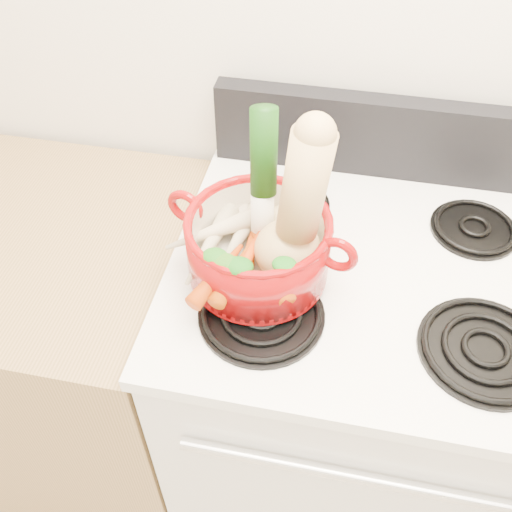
% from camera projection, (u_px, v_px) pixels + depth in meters
% --- Properties ---
extents(wall_back, '(3.50, 0.02, 2.60)m').
position_uv_depth(wall_back, '(414.00, 7.00, 1.07)').
color(wall_back, white).
rests_on(wall_back, floor).
extents(stove_body, '(0.76, 0.65, 0.92)m').
position_uv_depth(stove_body, '(346.00, 397.00, 1.44)').
color(stove_body, silver).
rests_on(stove_body, floor).
extents(cooktop, '(0.78, 0.67, 0.03)m').
position_uv_depth(cooktop, '(374.00, 272.00, 1.10)').
color(cooktop, white).
rests_on(cooktop, stove_body).
extents(control_backsplash, '(0.76, 0.05, 0.18)m').
position_uv_depth(control_backsplash, '(389.00, 138.00, 1.23)').
color(control_backsplash, black).
rests_on(control_backsplash, cooktop).
extents(oven_handle, '(0.60, 0.02, 0.02)m').
position_uv_depth(oven_handle, '(349.00, 476.00, 0.98)').
color(oven_handle, silver).
rests_on(oven_handle, stove_body).
extents(burner_front_left, '(0.22, 0.22, 0.02)m').
position_uv_depth(burner_front_left, '(261.00, 313.00, 1.00)').
color(burner_front_left, black).
rests_on(burner_front_left, cooktop).
extents(burner_front_right, '(0.22, 0.22, 0.02)m').
position_uv_depth(burner_front_right, '(485.00, 349.00, 0.95)').
color(burner_front_right, black).
rests_on(burner_front_right, cooktop).
extents(burner_back_left, '(0.17, 0.17, 0.02)m').
position_uv_depth(burner_back_left, '(289.00, 203.00, 1.20)').
color(burner_back_left, black).
rests_on(burner_back_left, cooktop).
extents(burner_back_right, '(0.17, 0.17, 0.02)m').
position_uv_depth(burner_back_right, '(474.00, 227.00, 1.15)').
color(burner_back_right, black).
rests_on(burner_back_right, cooktop).
extents(dutch_oven, '(0.31, 0.31, 0.13)m').
position_uv_depth(dutch_oven, '(258.00, 247.00, 1.01)').
color(dutch_oven, maroon).
rests_on(dutch_oven, burner_front_left).
extents(pot_handle_left, '(0.07, 0.03, 0.07)m').
position_uv_depth(pot_handle_left, '(185.00, 206.00, 1.02)').
color(pot_handle_left, maroon).
rests_on(pot_handle_left, dutch_oven).
extents(pot_handle_right, '(0.07, 0.03, 0.07)m').
position_uv_depth(pot_handle_right, '(338.00, 254.00, 0.94)').
color(pot_handle_right, maroon).
rests_on(pot_handle_right, dutch_oven).
extents(squash, '(0.18, 0.16, 0.31)m').
position_uv_depth(squash, '(298.00, 209.00, 0.91)').
color(squash, tan).
rests_on(squash, dutch_oven).
extents(leek, '(0.06, 0.08, 0.30)m').
position_uv_depth(leek, '(263.00, 182.00, 0.96)').
color(leek, white).
rests_on(leek, dutch_oven).
extents(ginger, '(0.11, 0.09, 0.05)m').
position_uv_depth(ginger, '(289.00, 220.00, 1.08)').
color(ginger, tan).
rests_on(ginger, dutch_oven).
extents(parsnip_0, '(0.05, 0.21, 0.06)m').
position_uv_depth(parsnip_0, '(239.00, 231.00, 1.06)').
color(parsnip_0, '#EEE5C2').
rests_on(parsnip_0, dutch_oven).
extents(parsnip_1, '(0.08, 0.19, 0.05)m').
position_uv_depth(parsnip_1, '(209.00, 243.00, 1.03)').
color(parsnip_1, beige).
rests_on(parsnip_1, dutch_oven).
extents(parsnip_2, '(0.09, 0.20, 0.06)m').
position_uv_depth(parsnip_2, '(243.00, 229.00, 1.05)').
color(parsnip_2, beige).
rests_on(parsnip_2, dutch_oven).
extents(parsnip_3, '(0.17, 0.12, 0.05)m').
position_uv_depth(parsnip_3, '(210.00, 231.00, 1.03)').
color(parsnip_3, beige).
rests_on(parsnip_3, dutch_oven).
extents(carrot_0, '(0.04, 0.18, 0.05)m').
position_uv_depth(carrot_0, '(248.00, 259.00, 1.01)').
color(carrot_0, '#C13F09').
rests_on(carrot_0, dutch_oven).
extents(carrot_1, '(0.06, 0.15, 0.04)m').
position_uv_depth(carrot_1, '(235.00, 272.00, 0.98)').
color(carrot_1, '#C54709').
rests_on(carrot_1, dutch_oven).
extents(carrot_2, '(0.11, 0.16, 0.05)m').
position_uv_depth(carrot_2, '(269.00, 266.00, 0.99)').
color(carrot_2, '#C8400A').
rests_on(carrot_2, dutch_oven).
extents(carrot_3, '(0.08, 0.15, 0.04)m').
position_uv_depth(carrot_3, '(218.00, 275.00, 0.97)').
color(carrot_3, '#C44009').
rests_on(carrot_3, dutch_oven).
extents(carrot_4, '(0.06, 0.16, 0.04)m').
position_uv_depth(carrot_4, '(248.00, 258.00, 0.98)').
color(carrot_4, red).
rests_on(carrot_4, dutch_oven).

